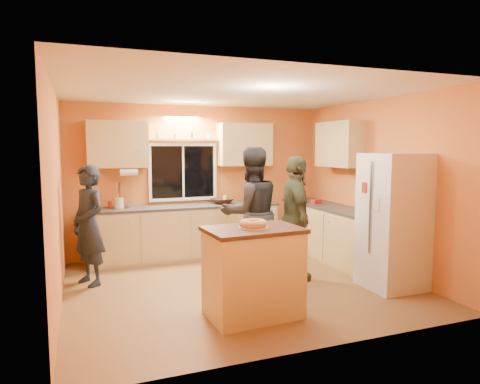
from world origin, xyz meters
name	(u,v)px	position (x,y,z in m)	size (l,w,h in m)	color
ground	(239,285)	(0.00, 0.00, 0.00)	(4.50, 4.50, 0.00)	brown
room_shell	(237,166)	(0.12, 0.41, 1.62)	(4.54, 4.04, 2.61)	orange
back_counter	(205,230)	(0.01, 1.70, 0.45)	(4.23, 0.62, 0.90)	tan
right_counter	(340,235)	(1.95, 0.50, 0.45)	(0.62, 1.84, 0.90)	tan
refrigerator	(393,221)	(1.89, -0.80, 0.90)	(0.72, 0.70, 1.80)	silver
island	(253,272)	(-0.23, -1.05, 0.51)	(1.07, 0.76, 1.00)	tan
bundt_pastry	(253,224)	(-0.23, -1.05, 1.04)	(0.31, 0.31, 0.09)	tan
person_left	(89,225)	(-1.90, 0.77, 0.82)	(0.60, 0.39, 1.64)	black
person_center	(251,213)	(0.29, 0.28, 0.94)	(0.91, 0.71, 1.88)	black
person_right	(296,218)	(0.85, -0.01, 0.88)	(1.03, 0.43, 1.76)	#2F3522
mixing_bowl	(222,201)	(0.32, 1.70, 0.95)	(0.38, 0.38, 0.09)	black
utensil_crock	(119,203)	(-1.41, 1.73, 0.99)	(0.14, 0.14, 0.17)	beige
potted_plant	(371,206)	(1.92, -0.30, 1.04)	(0.25, 0.22, 0.28)	gray
red_box	(316,201)	(1.87, 1.14, 0.94)	(0.16, 0.12, 0.07)	#A31F19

